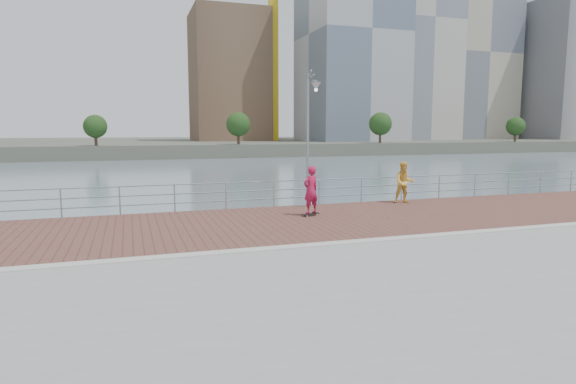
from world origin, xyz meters
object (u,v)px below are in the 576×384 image
object	(u,v)px
skateboarder	(311,190)
street_lamp	(311,116)
guardrail	(250,192)
bystander	(404,182)

from	to	relation	value
skateboarder	street_lamp	bearing A→B (deg)	-131.36
street_lamp	skateboarder	distance (m)	3.32
guardrail	street_lamp	size ratio (longest dim) A/B	7.26
guardrail	street_lamp	world-z (taller)	street_lamp
guardrail	skateboarder	bearing A→B (deg)	-55.94
guardrail	skateboarder	size ratio (longest dim) A/B	21.65
street_lamp	bystander	xyz separation A→B (m)	(4.44, 0.03, -2.88)
street_lamp	bystander	distance (m)	5.29
guardrail	street_lamp	bearing A→B (deg)	-20.79
street_lamp	bystander	bearing A→B (deg)	0.45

